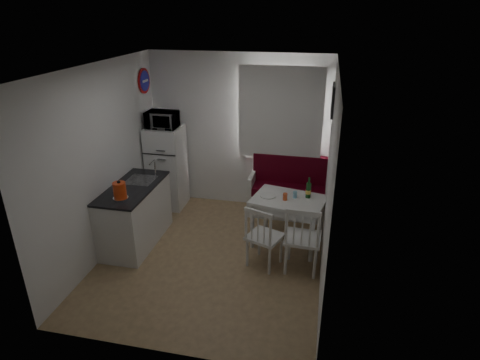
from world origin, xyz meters
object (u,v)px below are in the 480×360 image
at_px(chair_right, 303,233).
at_px(kettle, 120,191).
at_px(kitchen_counter, 135,214).
at_px(fridge, 167,167).
at_px(microwave, 162,120).
at_px(chair_left, 264,232).
at_px(dining_table, 289,204).
at_px(bench, 290,196).
at_px(wine_bottle, 309,188).

xyz_separation_m(chair_right, kettle, (-2.39, -0.14, 0.43)).
bearing_deg(kitchen_counter, fridge, 89.10).
relative_size(kitchen_counter, fridge, 0.93).
distance_m(fridge, microwave, 0.85).
xyz_separation_m(chair_left, kettle, (-1.89, -0.15, 0.48)).
bearing_deg(chair_left, dining_table, 90.28).
distance_m(bench, dining_table, 1.03).
relative_size(kitchen_counter, chair_left, 2.45).
bearing_deg(kitchen_counter, kettle, -83.37).
bearing_deg(microwave, bench, 4.37).
relative_size(fridge, wine_bottle, 4.62).
distance_m(chair_left, wine_bottle, 0.98).
height_order(kitchen_counter, bench, kitchen_counter).
height_order(kitchen_counter, dining_table, kitchen_counter).
relative_size(fridge, microwave, 2.88).
height_order(microwave, kettle, microwave).
distance_m(bench, kettle, 2.84).
bearing_deg(wine_bottle, chair_left, -123.83).
xyz_separation_m(microwave, kettle, (0.03, -1.62, -0.52)).
bearing_deg(dining_table, kitchen_counter, -157.96).
relative_size(chair_left, fridge, 0.38).
bearing_deg(chair_left, kettle, -154.51).
relative_size(kitchen_counter, bench, 0.95).
bearing_deg(bench, kitchen_counter, -147.63).
distance_m(chair_right, fridge, 2.86).
bearing_deg(fridge, dining_table, -21.58).
height_order(kitchen_counter, kettle, kettle).
distance_m(bench, wine_bottle, 1.09).
distance_m(kitchen_counter, chair_right, 2.46).
bearing_deg(kettle, chair_right, 3.39).
bearing_deg(bench, fridge, -176.97).
bearing_deg(chair_right, kitchen_counter, 175.66).
xyz_separation_m(dining_table, wine_bottle, (0.26, 0.10, 0.24)).
distance_m(kitchen_counter, bench, 2.54).
bearing_deg(fridge, chair_left, -38.39).
height_order(chair_left, microwave, microwave).
bearing_deg(microwave, kitchen_counter, -90.94).
bearing_deg(chair_right, bench, 102.62).
xyz_separation_m(kitchen_counter, bench, (2.14, 1.36, -0.13)).
xyz_separation_m(bench, chair_right, (0.30, -1.64, 0.28)).
relative_size(kitchen_counter, microwave, 2.68).
bearing_deg(chair_left, bench, 103.92).
bearing_deg(microwave, kettle, -88.94).
height_order(bench, chair_right, bench).
bearing_deg(kitchen_counter, bench, 32.37).
relative_size(dining_table, fridge, 0.78).
height_order(dining_table, kettle, kettle).
height_order(kettle, wine_bottle, kettle).
bearing_deg(kitchen_counter, wine_bottle, 11.24).
xyz_separation_m(chair_right, microwave, (-2.42, 1.48, 0.95)).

